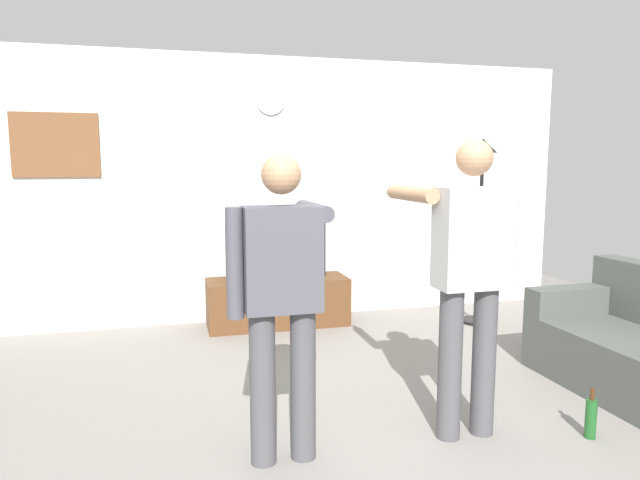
# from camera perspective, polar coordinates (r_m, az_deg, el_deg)

# --- Properties ---
(ground_plane) EXTENTS (8.40, 8.40, 0.00)m
(ground_plane) POSITION_cam_1_polar(r_m,az_deg,el_deg) (3.50, 5.90, -19.96)
(ground_plane) COLOR gray
(back_wall) EXTENTS (6.40, 0.10, 2.70)m
(back_wall) POSITION_cam_1_polar(r_m,az_deg,el_deg) (5.95, -4.13, 5.05)
(back_wall) COLOR silver
(back_wall) RESTS_ON ground_plane
(tv_stand) EXTENTS (1.40, 0.52, 0.48)m
(tv_stand) POSITION_cam_1_polar(r_m,az_deg,el_deg) (5.75, -4.27, -6.23)
(tv_stand) COLOR brown
(tv_stand) RESTS_ON ground_plane
(television) EXTENTS (1.01, 0.07, 0.61)m
(television) POSITION_cam_1_polar(r_m,az_deg,el_deg) (5.69, -4.41, -0.78)
(television) COLOR black
(television) RESTS_ON tv_stand
(wall_clock) EXTENTS (0.30, 0.03, 0.30)m
(wall_clock) POSITION_cam_1_polar(r_m,az_deg,el_deg) (5.91, -5.01, 13.87)
(wall_clock) COLOR white
(framed_picture) EXTENTS (0.77, 0.04, 0.60)m
(framed_picture) POSITION_cam_1_polar(r_m,az_deg,el_deg) (5.87, -25.06, 8.65)
(framed_picture) COLOR brown
(floor_lamp) EXTENTS (0.32, 0.32, 1.87)m
(floor_lamp) POSITION_cam_1_polar(r_m,az_deg,el_deg) (5.90, 15.92, 4.63)
(floor_lamp) COLOR black
(floor_lamp) RESTS_ON ground_plane
(person_standing_nearer_lamp) EXTENTS (0.59, 0.78, 1.67)m
(person_standing_nearer_lamp) POSITION_cam_1_polar(r_m,az_deg,el_deg) (3.04, -3.88, -5.18)
(person_standing_nearer_lamp) COLOR #4C4C51
(person_standing_nearer_lamp) RESTS_ON ground_plane
(person_standing_nearer_couch) EXTENTS (0.59, 0.78, 1.76)m
(person_standing_nearer_couch) POSITION_cam_1_polar(r_m,az_deg,el_deg) (3.41, 14.74, -3.06)
(person_standing_nearer_couch) COLOR #4C4C51
(person_standing_nearer_couch) RESTS_ON ground_plane
(beverage_bottle) EXTENTS (0.07, 0.07, 0.31)m
(beverage_bottle) POSITION_cam_1_polar(r_m,az_deg,el_deg) (3.87, 25.60, -15.84)
(beverage_bottle) COLOR #1E5923
(beverage_bottle) RESTS_ON ground_plane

